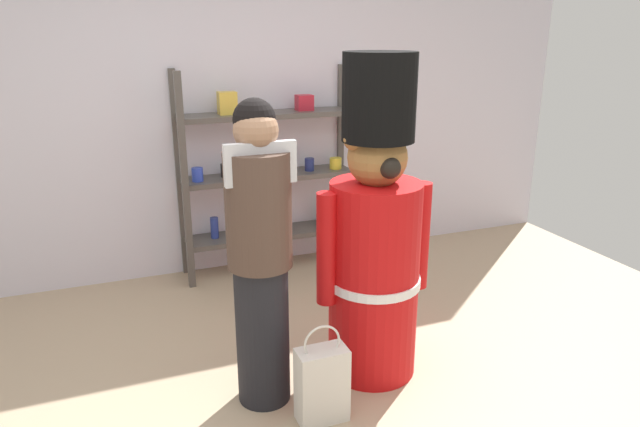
# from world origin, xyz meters

# --- Properties ---
(ground_plane) EXTENTS (6.40, 6.40, 0.00)m
(ground_plane) POSITION_xyz_m (0.00, 0.00, 0.00)
(ground_plane) COLOR tan
(back_wall) EXTENTS (6.40, 0.12, 2.60)m
(back_wall) POSITION_xyz_m (0.00, 2.20, 1.30)
(back_wall) COLOR silver
(back_wall) RESTS_ON ground_plane
(merchandise_shelf) EXTENTS (1.41, 0.35, 1.63)m
(merchandise_shelf) POSITION_xyz_m (0.40, 1.98, 0.81)
(merchandise_shelf) COLOR #4C4742
(merchandise_shelf) RESTS_ON ground_plane
(teddy_bear_guard) EXTENTS (0.68, 0.52, 1.80)m
(teddy_bear_guard) POSITION_xyz_m (0.52, 0.31, 0.79)
(teddy_bear_guard) COLOR red
(teddy_bear_guard) RESTS_ON ground_plane
(person_shopper) EXTENTS (0.34, 0.33, 1.60)m
(person_shopper) POSITION_xyz_m (-0.15, 0.27, 0.84)
(person_shopper) COLOR black
(person_shopper) RESTS_ON ground_plane
(shopping_bag) EXTENTS (0.26, 0.14, 0.53)m
(shopping_bag) POSITION_xyz_m (0.08, -0.02, 0.21)
(shopping_bag) COLOR silver
(shopping_bag) RESTS_ON ground_plane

